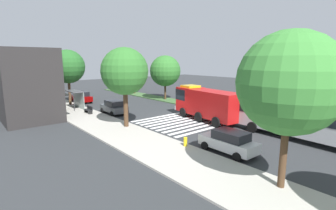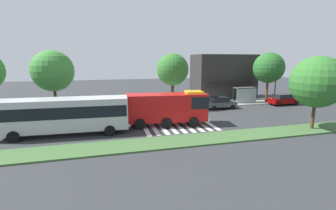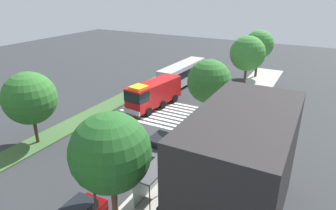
{
  "view_description": "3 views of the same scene",
  "coord_description": "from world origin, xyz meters",
  "px_view_note": "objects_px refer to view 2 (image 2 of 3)",
  "views": [
    {
      "loc": [
        -21.8,
        19.14,
        6.77
      ],
      "look_at": [
        -0.91,
        1.54,
        1.74
      ],
      "focal_mm": 26.62,
      "sensor_mm": 36.0,
      "label": 1
    },
    {
      "loc": [
        -9.73,
        -25.38,
        7.03
      ],
      "look_at": [
        -2.65,
        1.5,
        1.54
      ],
      "focal_mm": 24.63,
      "sensor_mm": 36.0,
      "label": 2
    },
    {
      "loc": [
        26.94,
        16.71,
        14.7
      ],
      "look_at": [
        -1.5,
        1.4,
        1.65
      ],
      "focal_mm": 31.27,
      "sensor_mm": 36.0,
      "label": 3
    }
  ],
  "objects_px": {
    "fire_hydrant": "(117,108)",
    "bus_stop_shelter": "(246,92)",
    "street_lamp": "(276,80)",
    "parked_car_west": "(95,109)",
    "sidewalk_tree_west": "(53,71)",
    "transit_bus": "(65,113)",
    "parked_car_mid": "(220,103)",
    "bench_near_shelter": "(223,101)",
    "fire_truck": "(169,107)",
    "sidewalk_tree_east": "(269,68)",
    "sidewalk_tree_center": "(173,70)",
    "parked_car_east": "(283,99)",
    "median_tree_far_west": "(317,82)",
    "sidewalk_tree_far_east": "(309,73)"
  },
  "relations": [
    {
      "from": "sidewalk_tree_west",
      "to": "street_lamp",
      "type": "bearing_deg",
      "value": -0.69
    },
    {
      "from": "transit_bus",
      "to": "sidewalk_tree_east",
      "type": "distance_m",
      "value": 30.9
    },
    {
      "from": "transit_bus",
      "to": "median_tree_far_west",
      "type": "xyz_separation_m",
      "value": [
        23.96,
        -4.66,
        2.8
      ]
    },
    {
      "from": "fire_truck",
      "to": "fire_hydrant",
      "type": "relative_size",
      "value": 13.12
    },
    {
      "from": "bus_stop_shelter",
      "to": "sidewalk_tree_west",
      "type": "distance_m",
      "value": 28.41
    },
    {
      "from": "fire_truck",
      "to": "parked_car_mid",
      "type": "height_order",
      "value": "fire_truck"
    },
    {
      "from": "fire_hydrant",
      "to": "bench_near_shelter",
      "type": "bearing_deg",
      "value": 3.05
    },
    {
      "from": "parked_car_west",
      "to": "sidewalk_tree_center",
      "type": "relative_size",
      "value": 0.56
    },
    {
      "from": "street_lamp",
      "to": "sidewalk_tree_center",
      "type": "bearing_deg",
      "value": 178.68
    },
    {
      "from": "parked_car_west",
      "to": "median_tree_far_west",
      "type": "distance_m",
      "value": 24.95
    },
    {
      "from": "transit_bus",
      "to": "sidewalk_tree_center",
      "type": "distance_m",
      "value": 16.49
    },
    {
      "from": "fire_truck",
      "to": "bench_near_shelter",
      "type": "bearing_deg",
      "value": 46.06
    },
    {
      "from": "sidewalk_tree_east",
      "to": "median_tree_far_west",
      "type": "distance_m",
      "value": 14.98
    },
    {
      "from": "street_lamp",
      "to": "parked_car_west",
      "type": "bearing_deg",
      "value": -176.34
    },
    {
      "from": "parked_car_mid",
      "to": "sidewalk_tree_center",
      "type": "height_order",
      "value": "sidewalk_tree_center"
    },
    {
      "from": "sidewalk_tree_west",
      "to": "parked_car_west",
      "type": "bearing_deg",
      "value": -23.92
    },
    {
      "from": "transit_bus",
      "to": "parked_car_mid",
      "type": "bearing_deg",
      "value": -157.84
    },
    {
      "from": "street_lamp",
      "to": "fire_hydrant",
      "type": "xyz_separation_m",
      "value": [
        -25.33,
        -0.1,
        -3.33
      ]
    },
    {
      "from": "parked_car_mid",
      "to": "sidewalk_tree_east",
      "type": "height_order",
      "value": "sidewalk_tree_east"
    },
    {
      "from": "parked_car_east",
      "to": "sidewalk_tree_center",
      "type": "relative_size",
      "value": 0.62
    },
    {
      "from": "parked_car_east",
      "to": "median_tree_far_west",
      "type": "height_order",
      "value": "median_tree_far_west"
    },
    {
      "from": "street_lamp",
      "to": "median_tree_far_west",
      "type": "relative_size",
      "value": 0.86
    },
    {
      "from": "median_tree_far_west",
      "to": "parked_car_mid",
      "type": "bearing_deg",
      "value": 109.48
    },
    {
      "from": "sidewalk_tree_west",
      "to": "transit_bus",
      "type": "bearing_deg",
      "value": -74.3
    },
    {
      "from": "sidewalk_tree_far_east",
      "to": "sidewalk_tree_west",
      "type": "bearing_deg",
      "value": -180.0
    },
    {
      "from": "parked_car_mid",
      "to": "transit_bus",
      "type": "height_order",
      "value": "transit_bus"
    },
    {
      "from": "parked_car_west",
      "to": "sidewalk_tree_center",
      "type": "distance_m",
      "value": 12.0
    },
    {
      "from": "bus_stop_shelter",
      "to": "sidewalk_tree_center",
      "type": "distance_m",
      "value": 12.96
    },
    {
      "from": "bench_near_shelter",
      "to": "street_lamp",
      "type": "distance_m",
      "value": 9.52
    },
    {
      "from": "sidewalk_tree_center",
      "to": "sidewalk_tree_east",
      "type": "bearing_deg",
      "value": 0.0
    },
    {
      "from": "sidewalk_tree_far_east",
      "to": "bench_near_shelter",
      "type": "bearing_deg",
      "value": 178.65
    },
    {
      "from": "parked_car_west",
      "to": "transit_bus",
      "type": "xyz_separation_m",
      "value": [
        -2.34,
        -7.13,
        1.21
      ]
    },
    {
      "from": "transit_bus",
      "to": "bench_near_shelter",
      "type": "xyz_separation_m",
      "value": [
        21.54,
        9.71,
        -1.48
      ]
    },
    {
      "from": "transit_bus",
      "to": "fire_hydrant",
      "type": "xyz_separation_m",
      "value": [
        5.13,
        8.83,
        -1.58
      ]
    },
    {
      "from": "sidewalk_tree_west",
      "to": "parked_car_east",
      "type": "bearing_deg",
      "value": -3.78
    },
    {
      "from": "parked_car_east",
      "to": "sidewalk_tree_east",
      "type": "bearing_deg",
      "value": 122.01
    },
    {
      "from": "parked_car_mid",
      "to": "transit_bus",
      "type": "xyz_separation_m",
      "value": [
        -19.79,
        -7.13,
        1.2
      ]
    },
    {
      "from": "median_tree_far_west",
      "to": "street_lamp",
      "type": "bearing_deg",
      "value": 64.44
    },
    {
      "from": "parked_car_east",
      "to": "parked_car_west",
      "type": "bearing_deg",
      "value": 178.25
    },
    {
      "from": "parked_car_west",
      "to": "bench_near_shelter",
      "type": "bearing_deg",
      "value": 8.43
    },
    {
      "from": "fire_hydrant",
      "to": "bus_stop_shelter",
      "type": "bearing_deg",
      "value": 2.41
    },
    {
      "from": "fire_truck",
      "to": "bench_near_shelter",
      "type": "distance_m",
      "value": 14.41
    },
    {
      "from": "parked_car_mid",
      "to": "fire_hydrant",
      "type": "height_order",
      "value": "parked_car_mid"
    },
    {
      "from": "parked_car_east",
      "to": "sidewalk_tree_west",
      "type": "bearing_deg",
      "value": 174.47
    },
    {
      "from": "sidewalk_tree_east",
      "to": "fire_hydrant",
      "type": "distance_m",
      "value": 24.66
    },
    {
      "from": "sidewalk_tree_center",
      "to": "parked_car_mid",
      "type": "bearing_deg",
      "value": -18.28
    },
    {
      "from": "bench_near_shelter",
      "to": "bus_stop_shelter",
      "type": "bearing_deg",
      "value": -0.23
    },
    {
      "from": "sidewalk_tree_west",
      "to": "sidewalk_tree_center",
      "type": "relative_size",
      "value": 1.04
    },
    {
      "from": "bench_near_shelter",
      "to": "fire_truck",
      "type": "bearing_deg",
      "value": -141.39
    },
    {
      "from": "bench_near_shelter",
      "to": "sidewalk_tree_center",
      "type": "bearing_deg",
      "value": -177.44
    }
  ]
}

